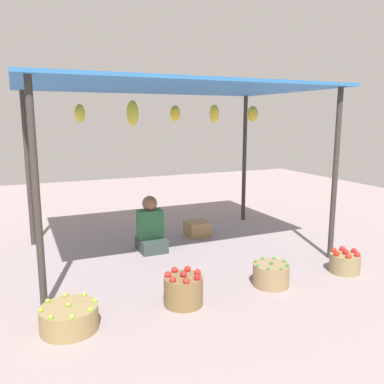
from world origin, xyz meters
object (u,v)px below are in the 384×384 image
(basket_red_apples, at_px, (183,290))
(basket_red_tomatoes, at_px, (345,262))
(vendor_person, at_px, (151,230))
(wooden_crate_near_vendor, at_px, (197,229))
(basket_limes, at_px, (69,318))
(basket_green_chilies, at_px, (271,275))

(basket_red_apples, distance_m, basket_red_tomatoes, 2.12)
(vendor_person, relative_size, basket_red_tomatoes, 2.16)
(wooden_crate_near_vendor, bearing_deg, basket_limes, -136.29)
(basket_limes, xyz_separation_m, basket_red_tomatoes, (3.23, 0.02, 0.01))
(vendor_person, height_order, basket_limes, vendor_person)
(vendor_person, xyz_separation_m, basket_green_chilies, (0.85, -1.70, -0.17))
(basket_red_apples, xyz_separation_m, wooden_crate_near_vendor, (1.12, 2.10, -0.04))
(basket_limes, bearing_deg, wooden_crate_near_vendor, 43.71)
(basket_limes, xyz_separation_m, basket_red_apples, (1.11, 0.04, 0.04))
(basket_red_tomatoes, bearing_deg, wooden_crate_near_vendor, 115.45)
(basket_red_apples, distance_m, basket_green_chilies, 1.07)
(basket_green_chilies, bearing_deg, wooden_crate_near_vendor, 88.79)
(basket_red_apples, relative_size, wooden_crate_near_vendor, 1.14)
(basket_limes, xyz_separation_m, basket_green_chilies, (2.18, 0.06, 0.02))
(basket_red_apples, xyz_separation_m, basket_green_chilies, (1.07, 0.03, -0.03))
(basket_red_apples, bearing_deg, vendor_person, 82.63)
(basket_red_tomatoes, bearing_deg, basket_limes, -179.58)
(basket_red_apples, distance_m, wooden_crate_near_vendor, 2.37)
(basket_red_tomatoes, bearing_deg, basket_green_chilies, 177.82)
(vendor_person, height_order, basket_red_tomatoes, vendor_person)
(vendor_person, relative_size, wooden_crate_near_vendor, 2.27)
(basket_green_chilies, height_order, basket_red_tomatoes, basket_red_tomatoes)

